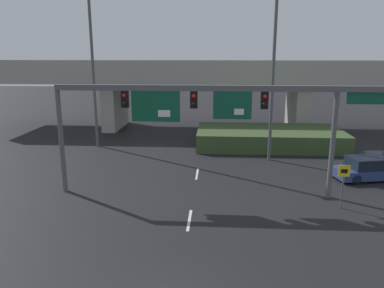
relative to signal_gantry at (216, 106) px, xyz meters
The scene contains 8 objects.
lane_markings 6.53m from the signal_gantry, 107.71° to the left, with size 0.14×31.40×0.01m.
signal_gantry is the anchor object (origin of this frame).
speed_limit_sign 7.77m from the signal_gantry, 12.73° to the right, with size 0.60×0.11×2.42m.
highway_light_pole_near 9.12m from the signal_gantry, 61.32° to the left, with size 0.70×0.36×15.68m.
highway_light_pole_far 15.64m from the signal_gantry, 133.39° to the left, with size 0.70×0.36×17.63m.
overpass_bridge 19.45m from the signal_gantry, 93.53° to the left, with size 46.09×7.75×7.34m.
grass_embankment 13.71m from the signal_gantry, 68.59° to the left, with size 12.59×6.32×1.48m.
parked_sedan_near_right 11.49m from the signal_gantry, 19.02° to the left, with size 4.81×2.80×1.48m.
Camera 1 is at (1.25, -10.19, 8.03)m, focal length 35.00 mm.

